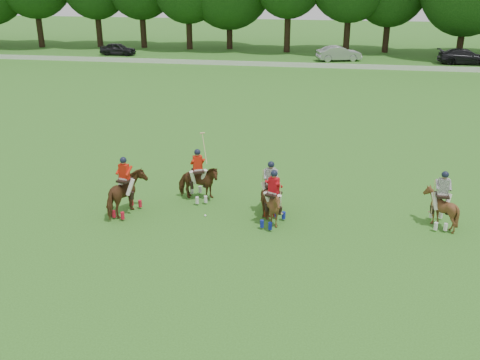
% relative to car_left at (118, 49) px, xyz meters
% --- Properties ---
extents(ground, '(180.00, 180.00, 0.00)m').
position_rel_car_left_xyz_m(ground, '(18.24, -42.50, -0.66)').
color(ground, '#2F601B').
rests_on(ground, ground).
extents(boundary_rail, '(120.00, 0.10, 0.44)m').
position_rel_car_left_xyz_m(boundary_rail, '(18.24, -4.50, -0.44)').
color(boundary_rail, white).
rests_on(boundary_rail, ground).
extents(car_left, '(3.92, 1.64, 1.33)m').
position_rel_car_left_xyz_m(car_left, '(0.00, 0.00, 0.00)').
color(car_left, black).
rests_on(car_left, ground).
extents(car_mid, '(4.84, 2.90, 1.50)m').
position_rel_car_left_xyz_m(car_mid, '(24.04, 0.00, 0.09)').
color(car_mid, '#AAAAAF').
rests_on(car_mid, ground).
extents(car_right, '(5.21, 2.21, 1.50)m').
position_rel_car_left_xyz_m(car_right, '(36.43, 0.00, 0.09)').
color(car_right, black).
rests_on(car_right, ground).
extents(polo_red_a, '(1.32, 2.09, 2.34)m').
position_rel_car_left_xyz_m(polo_red_a, '(15.76, -39.08, 0.19)').
color(polo_red_a, '#542C16').
rests_on(polo_red_a, ground).
extents(polo_red_b, '(1.86, 1.76, 2.74)m').
position_rel_car_left_xyz_m(polo_red_b, '(18.18, -37.27, 0.11)').
color(polo_red_b, '#542C16').
rests_on(polo_red_b, ground).
extents(polo_red_c, '(1.58, 1.66, 2.17)m').
position_rel_car_left_xyz_m(polo_red_c, '(21.47, -39.10, 0.10)').
color(polo_red_c, '#542C16').
rests_on(polo_red_c, ground).
extents(polo_stripe_a, '(1.06, 1.74, 2.13)m').
position_rel_car_left_xyz_m(polo_stripe_a, '(21.24, -38.05, 0.09)').
color(polo_stripe_a, '#542C16').
rests_on(polo_stripe_a, ground).
extents(polo_stripe_b, '(1.17, 1.31, 2.16)m').
position_rel_car_left_xyz_m(polo_stripe_b, '(27.55, -38.15, 0.10)').
color(polo_stripe_b, '#542C16').
rests_on(polo_stripe_b, ground).
extents(polo_ball, '(0.09, 0.09, 0.09)m').
position_rel_car_left_xyz_m(polo_ball, '(18.82, -38.84, -0.62)').
color(polo_ball, white).
rests_on(polo_ball, ground).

